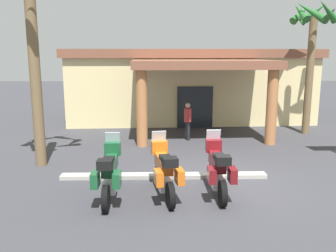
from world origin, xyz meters
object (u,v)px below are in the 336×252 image
at_px(motorcycle_maroon, 218,170).
at_px(palm_tree_roadside, 29,5).
at_px(motorcycle_green, 109,174).
at_px(motorcycle_orange, 165,172).
at_px(palm_tree_near_portico, 312,37).
at_px(pedestrian, 188,119).
at_px(motel_building, 187,83).

bearing_deg(motorcycle_maroon, palm_tree_roadside, 63.40).
xyz_separation_m(motorcycle_green, motorcycle_maroon, (2.83, 0.26, 0.00)).
height_order(motorcycle_orange, palm_tree_near_portico, palm_tree_near_portico).
relative_size(motorcycle_orange, palm_tree_roadside, 0.32).
distance_m(motorcycle_maroon, palm_tree_roadside, 7.66).
distance_m(motorcycle_orange, motorcycle_maroon, 1.42).
bearing_deg(motorcycle_maroon, palm_tree_near_portico, -36.38).
distance_m(pedestrian, palm_tree_roadside, 7.63).
height_order(motel_building, palm_tree_roadside, palm_tree_roadside).
relative_size(motorcycle_green, palm_tree_near_portico, 0.36).
relative_size(motel_building, motorcycle_orange, 6.24).
distance_m(motorcycle_orange, palm_tree_roadside, 6.76).
bearing_deg(motorcycle_orange, motorcycle_green, 85.57).
bearing_deg(motel_building, pedestrian, -96.51).
height_order(palm_tree_roadside, palm_tree_near_portico, palm_tree_roadside).
xyz_separation_m(motorcycle_maroon, palm_tree_roadside, (-5.58, 2.72, 4.50)).
xyz_separation_m(motorcycle_maroon, palm_tree_near_portico, (5.33, 7.40, 3.74)).
xyz_separation_m(motel_building, motorcycle_maroon, (-0.11, -12.30, -1.32)).
xyz_separation_m(palm_tree_roadside, palm_tree_near_portico, (10.91, 4.68, -0.75)).
distance_m(motel_building, pedestrian, 6.16).
bearing_deg(motorcycle_maroon, pedestrian, 2.35).
xyz_separation_m(motel_building, pedestrian, (-0.43, -6.05, -1.08)).
bearing_deg(motorcycle_orange, palm_tree_near_portico, -51.84).
xyz_separation_m(motorcycle_orange, pedestrian, (1.09, 6.38, 0.24)).
bearing_deg(pedestrian, palm_tree_near_portico, 171.54).
distance_m(motorcycle_green, motorcycle_orange, 1.42).
distance_m(motorcycle_orange, palm_tree_near_portico, 10.78).
height_order(motorcycle_maroon, palm_tree_near_portico, palm_tree_near_portico).
bearing_deg(palm_tree_roadside, pedestrian, 33.89).
height_order(motel_building, pedestrian, motel_building).
height_order(motorcycle_orange, pedestrian, pedestrian).
relative_size(motel_building, pedestrian, 8.40).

